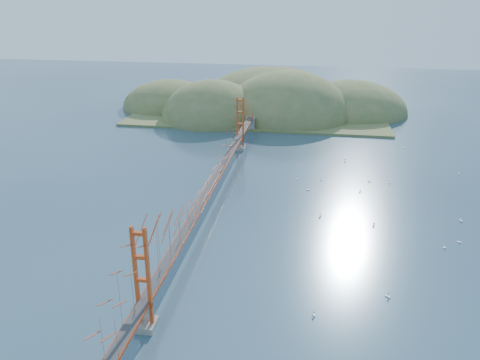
% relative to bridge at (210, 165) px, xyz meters
% --- Properties ---
extents(ground, '(320.00, 320.00, 0.00)m').
position_rel_bridge_xyz_m(ground, '(0.00, -0.18, -7.01)').
color(ground, '#2B4557').
rests_on(ground, ground).
extents(bridge, '(2.20, 94.40, 12.00)m').
position_rel_bridge_xyz_m(bridge, '(0.00, 0.00, 0.00)').
color(bridge, gray).
rests_on(bridge, ground).
extents(far_headlands, '(84.00, 58.00, 25.00)m').
position_rel_bridge_xyz_m(far_headlands, '(2.21, 68.33, -7.01)').
color(far_headlands, olive).
rests_on(far_headlands, ground).
extents(sailboat_2, '(0.61, 0.61, 0.67)m').
position_rel_bridge_xyz_m(sailboat_2, '(36.75, -6.16, -6.86)').
color(sailboat_2, white).
rests_on(sailboat_2, ground).
extents(sailboat_7, '(0.58, 0.58, 0.63)m').
position_rel_bridge_xyz_m(sailboat_7, '(26.44, 14.86, -6.86)').
color(sailboat_7, white).
rests_on(sailboat_7, ground).
extents(sailboat_0, '(0.62, 0.62, 0.69)m').
position_rel_bridge_xyz_m(sailboat_0, '(17.65, -1.18, -6.86)').
color(sailboat_0, white).
rests_on(sailboat_0, ground).
extents(sailboat_15, '(0.56, 0.65, 0.74)m').
position_rel_bridge_xyz_m(sailboat_15, '(22.52, 25.49, -6.85)').
color(sailboat_15, white).
rests_on(sailboat_15, ground).
extents(sailboat_6, '(0.72, 0.72, 0.75)m').
position_rel_bridge_xyz_m(sailboat_6, '(25.36, -20.75, -6.85)').
color(sailboat_6, white).
rests_on(sailboat_6, ground).
extents(sailboat_16, '(0.66, 0.63, 0.74)m').
position_rel_bridge_xyz_m(sailboat_16, '(15.42, 9.10, -6.85)').
color(sailboat_16, white).
rests_on(sailboat_16, ground).
extents(sailboat_9, '(0.44, 0.50, 0.56)m').
position_rel_bridge_xyz_m(sailboat_9, '(43.77, 21.85, -6.87)').
color(sailboat_9, white).
rests_on(sailboat_9, ground).
extents(sailboat_14, '(0.59, 0.59, 0.62)m').
position_rel_bridge_xyz_m(sailboat_14, '(24.43, 9.70, -6.87)').
color(sailboat_14, white).
rests_on(sailboat_14, ground).
extents(sailboat_3, '(0.50, 0.46, 0.57)m').
position_rel_bridge_xyz_m(sailboat_3, '(13.32, 13.88, -6.87)').
color(sailboat_3, white).
rests_on(sailboat_3, ground).
extents(sailboat_12, '(0.50, 0.44, 0.57)m').
position_rel_bridge_xyz_m(sailboat_12, '(23.53, 41.82, -6.87)').
color(sailboat_12, white).
rests_on(sailboat_12, ground).
extents(sailboat_1, '(0.57, 0.57, 0.59)m').
position_rel_bridge_xyz_m(sailboat_1, '(17.78, 14.32, -6.87)').
color(sailboat_1, white).
rests_on(sailboat_1, ground).
extents(sailboat_13, '(0.59, 0.59, 0.62)m').
position_rel_bridge_xyz_m(sailboat_13, '(34.36, -8.12, -6.87)').
color(sailboat_13, white).
rests_on(sailboat_13, ground).
extents(sailboat_10, '(0.59, 0.59, 0.67)m').
position_rel_bridge_xyz_m(sailboat_10, '(17.06, -25.42, -6.86)').
color(sailboat_10, white).
rests_on(sailboat_10, ground).
extents(sailboat_4, '(0.46, 0.50, 0.56)m').
position_rel_bridge_xyz_m(sailboat_4, '(30.05, 14.86, -6.87)').
color(sailboat_4, white).
rests_on(sailboat_4, ground).
extents(sailboat_11, '(0.65, 0.65, 0.72)m').
position_rel_bridge_xyz_m(sailboat_11, '(38.77, 0.85, -6.85)').
color(sailboat_11, white).
rests_on(sailboat_11, ground).
extents(sailboat_17, '(0.59, 0.59, 0.66)m').
position_rel_bridge_xyz_m(sailboat_17, '(36.14, 36.94, -6.86)').
color(sailboat_17, white).
rests_on(sailboat_17, ground).
extents(sailboat_extra_0, '(0.60, 0.60, 0.67)m').
position_rel_bridge_xyz_m(sailboat_extra_0, '(25.54, -2.86, -6.86)').
color(sailboat_extra_0, white).
rests_on(sailboat_extra_0, ground).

